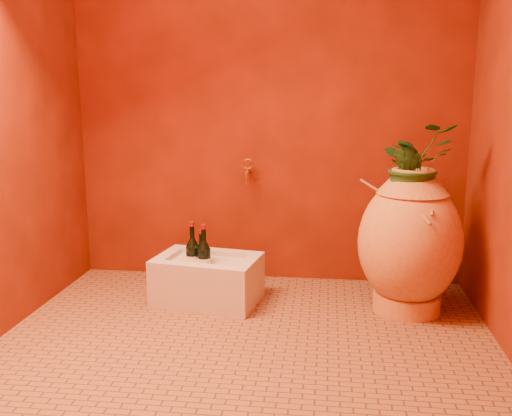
# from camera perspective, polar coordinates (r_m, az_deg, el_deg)

# --- Properties ---
(floor) EXTENTS (2.50, 2.50, 0.00)m
(floor) POSITION_cam_1_polar(r_m,az_deg,el_deg) (2.95, -0.97, -13.02)
(floor) COLOR brown
(floor) RESTS_ON ground
(wall_back) EXTENTS (2.50, 0.02, 2.50)m
(wall_back) POSITION_cam_1_polar(r_m,az_deg,el_deg) (3.67, 1.23, 11.95)
(wall_back) COLOR #511604
(wall_back) RESTS_ON ground
(amphora) EXTENTS (0.65, 0.65, 0.82)m
(amphora) POSITION_cam_1_polar(r_m,az_deg,el_deg) (3.29, 15.11, -3.25)
(amphora) COLOR #D78B3C
(amphora) RESTS_ON floor
(stone_basin) EXTENTS (0.65, 0.49, 0.28)m
(stone_basin) POSITION_cam_1_polar(r_m,az_deg,el_deg) (3.40, -4.86, -7.23)
(stone_basin) COLOR beige
(stone_basin) RESTS_ON floor
(wine_bottle_a) EXTENTS (0.07, 0.07, 0.29)m
(wine_bottle_a) POSITION_cam_1_polar(r_m,az_deg,el_deg) (3.36, -5.48, -5.29)
(wine_bottle_a) COLOR black
(wine_bottle_a) RESTS_ON stone_basin
(wine_bottle_b) EXTENTS (0.08, 0.08, 0.33)m
(wine_bottle_b) POSITION_cam_1_polar(r_m,az_deg,el_deg) (3.32, -5.21, -5.24)
(wine_bottle_b) COLOR black
(wine_bottle_b) RESTS_ON stone_basin
(wine_bottle_c) EXTENTS (0.08, 0.08, 0.34)m
(wine_bottle_c) POSITION_cam_1_polar(r_m,az_deg,el_deg) (3.37, -6.35, -4.97)
(wine_bottle_c) COLOR black
(wine_bottle_c) RESTS_ON stone_basin
(wall_tap) EXTENTS (0.07, 0.15, 0.16)m
(wall_tap) POSITION_cam_1_polar(r_m,az_deg,el_deg) (3.64, -0.85, 3.77)
(wall_tap) COLOR #AF6E28
(wall_tap) RESTS_ON wall_back
(plant_main) EXTENTS (0.51, 0.48, 0.44)m
(plant_main) POSITION_cam_1_polar(r_m,az_deg,el_deg) (3.22, 15.62, 4.31)
(plant_main) COLOR #18451A
(plant_main) RESTS_ON amphora
(plant_side) EXTENTS (0.23, 0.23, 0.32)m
(plant_side) POSITION_cam_1_polar(r_m,az_deg,el_deg) (3.18, 14.75, 3.15)
(plant_side) COLOR #18451A
(plant_side) RESTS_ON amphora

